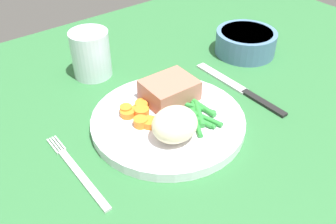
{
  "coord_description": "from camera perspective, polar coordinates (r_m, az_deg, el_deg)",
  "views": [
    {
      "loc": [
        -31.2,
        -34.18,
        38.87
      ],
      "look_at": [
        -3.94,
        0.77,
        4.6
      ],
      "focal_mm": 39.38,
      "sensor_mm": 36.0,
      "label": 1
    }
  ],
  "objects": [
    {
      "name": "dining_table",
      "position": [
        0.6,
        3.43,
        -1.66
      ],
      "size": [
        120.0,
        90.0,
        2.0
      ],
      "color": "#2D6B38",
      "rests_on": "ground"
    },
    {
      "name": "dinner_plate",
      "position": [
        0.57,
        -0.0,
        -1.43
      ],
      "size": [
        23.77,
        23.77,
        1.6
      ],
      "primitive_type": "cylinder",
      "color": "white",
      "rests_on": "dining_table"
    },
    {
      "name": "meat_portion",
      "position": [
        0.6,
        0.22,
        3.41
      ],
      "size": [
        8.35,
        6.86,
        3.36
      ],
      "primitive_type": "cube",
      "rotation": [
        0.0,
        0.0,
        -0.03
      ],
      "color": "#A86B56",
      "rests_on": "dinner_plate"
    },
    {
      "name": "mashed_potatoes",
      "position": [
        0.51,
        1.05,
        -1.92
      ],
      "size": [
        6.78,
        5.95,
        4.89
      ],
      "primitive_type": "ellipsoid",
      "color": "beige",
      "rests_on": "dinner_plate"
    },
    {
      "name": "carrot_slices",
      "position": [
        0.57,
        -4.59,
        -0.16
      ],
      "size": [
        5.46,
        6.93,
        1.29
      ],
      "color": "orange",
      "rests_on": "dinner_plate"
    },
    {
      "name": "green_beans",
      "position": [
        0.57,
        4.28,
        -0.23
      ],
      "size": [
        6.13,
        10.3,
        0.9
      ],
      "color": "#2D8C38",
      "rests_on": "dinner_plate"
    },
    {
      "name": "fork",
      "position": [
        0.52,
        -13.91,
        -8.85
      ],
      "size": [
        1.44,
        16.6,
        0.4
      ],
      "rotation": [
        0.0,
        0.0,
        -0.0
      ],
      "color": "silver",
      "rests_on": "dining_table"
    },
    {
      "name": "knife",
      "position": [
        0.67,
        11.17,
        3.46
      ],
      "size": [
        1.7,
        20.5,
        0.64
      ],
      "rotation": [
        0.0,
        0.0,
        0.01
      ],
      "color": "black",
      "rests_on": "dining_table"
    },
    {
      "name": "water_glass",
      "position": [
        0.69,
        -11.78,
        8.32
      ],
      "size": [
        7.07,
        7.07,
        8.64
      ],
      "color": "silver",
      "rests_on": "dining_table"
    },
    {
      "name": "salad_bowl",
      "position": [
        0.78,
        11.94,
        10.71
      ],
      "size": [
        12.15,
        12.15,
        4.68
      ],
      "color": "#4C7299",
      "rests_on": "dining_table"
    }
  ]
}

